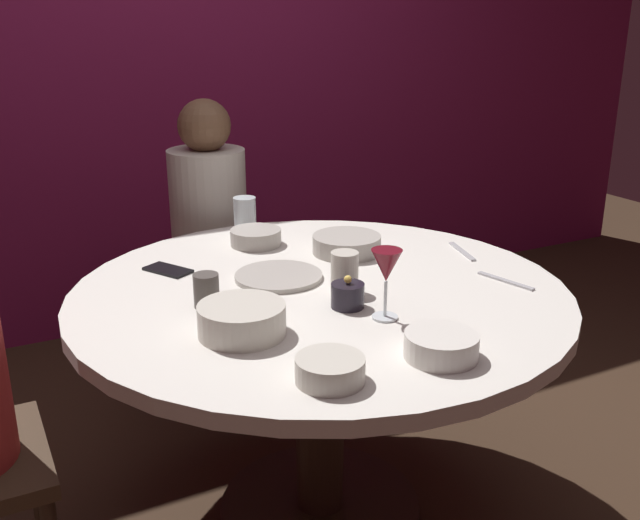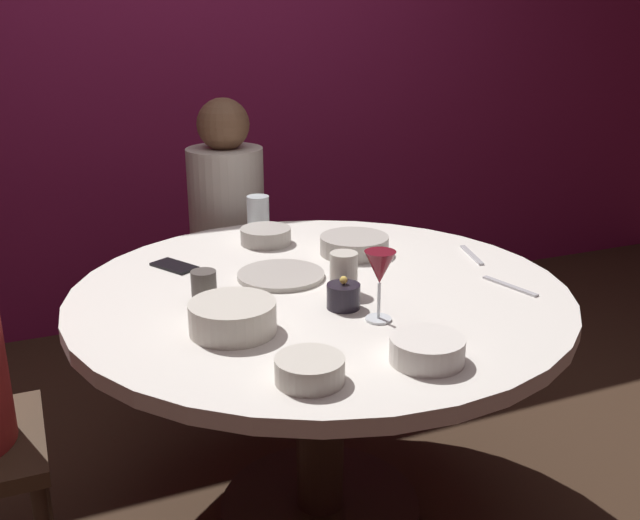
# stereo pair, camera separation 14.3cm
# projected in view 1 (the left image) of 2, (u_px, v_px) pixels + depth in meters

# --- Properties ---
(ground_plane) EXTENTS (8.00, 8.00, 0.00)m
(ground_plane) POSITION_uv_depth(u_px,v_px,m) (320.00, 510.00, 2.19)
(ground_plane) COLOR #382619
(back_wall) EXTENTS (6.00, 0.10, 2.60)m
(back_wall) POSITION_uv_depth(u_px,v_px,m) (144.00, 44.00, 3.18)
(back_wall) COLOR maroon
(back_wall) RESTS_ON ground
(dining_table) EXTENTS (1.35, 1.35, 0.72)m
(dining_table) POSITION_uv_depth(u_px,v_px,m) (320.00, 337.00, 2.00)
(dining_table) COLOR silver
(dining_table) RESTS_ON ground
(seated_diner_back) EXTENTS (0.40, 0.40, 1.14)m
(seated_diner_back) POSITION_uv_depth(u_px,v_px,m) (209.00, 215.00, 2.73)
(seated_diner_back) COLOR #3F2D1E
(seated_diner_back) RESTS_ON ground
(candle_holder) EXTENTS (0.09, 0.09, 0.08)m
(candle_holder) POSITION_uv_depth(u_px,v_px,m) (347.00, 295.00, 1.82)
(candle_holder) COLOR black
(candle_holder) RESTS_ON dining_table
(wine_glass) EXTENTS (0.08, 0.08, 0.18)m
(wine_glass) POSITION_uv_depth(u_px,v_px,m) (386.00, 269.00, 1.72)
(wine_glass) COLOR silver
(wine_glass) RESTS_ON dining_table
(dinner_plate) EXTENTS (0.25, 0.25, 0.01)m
(dinner_plate) POSITION_uv_depth(u_px,v_px,m) (279.00, 276.00, 2.02)
(dinner_plate) COLOR #B2ADA3
(dinner_plate) RESTS_ON dining_table
(cell_phone) EXTENTS (0.13, 0.16, 0.01)m
(cell_phone) POSITION_uv_depth(u_px,v_px,m) (168.00, 270.00, 2.08)
(cell_phone) COLOR black
(cell_phone) RESTS_ON dining_table
(bowl_serving_large) EXTENTS (0.16, 0.16, 0.05)m
(bowl_serving_large) POSITION_uv_depth(u_px,v_px,m) (256.00, 237.00, 2.31)
(bowl_serving_large) COLOR #B2ADA3
(bowl_serving_large) RESTS_ON dining_table
(bowl_salad_center) EXTENTS (0.21, 0.21, 0.06)m
(bowl_salad_center) POSITION_uv_depth(u_px,v_px,m) (347.00, 244.00, 2.23)
(bowl_salad_center) COLOR #B2ADA3
(bowl_salad_center) RESTS_ON dining_table
(bowl_small_white) EXTENTS (0.14, 0.14, 0.05)m
(bowl_small_white) POSITION_uv_depth(u_px,v_px,m) (330.00, 370.00, 1.45)
(bowl_small_white) COLOR beige
(bowl_small_white) RESTS_ON dining_table
(bowl_sauce_side) EXTENTS (0.20, 0.20, 0.07)m
(bowl_sauce_side) POSITION_uv_depth(u_px,v_px,m) (242.00, 320.00, 1.66)
(bowl_sauce_side) COLOR beige
(bowl_sauce_side) RESTS_ON dining_table
(bowl_rice_portion) EXTENTS (0.16, 0.16, 0.06)m
(bowl_rice_portion) POSITION_uv_depth(u_px,v_px,m) (441.00, 345.00, 1.55)
(bowl_rice_portion) COLOR silver
(bowl_rice_portion) RESTS_ON dining_table
(cup_near_candle) EXTENTS (0.08, 0.08, 0.11)m
(cup_near_candle) POSITION_uv_depth(u_px,v_px,m) (245.00, 214.00, 2.46)
(cup_near_candle) COLOR silver
(cup_near_candle) RESTS_ON dining_table
(cup_by_left_diner) EXTENTS (0.07, 0.07, 0.11)m
(cup_by_left_diner) POSITION_uv_depth(u_px,v_px,m) (345.00, 272.00, 1.91)
(cup_by_left_diner) COLOR beige
(cup_by_left_diner) RESTS_ON dining_table
(cup_by_right_diner) EXTENTS (0.07, 0.07, 0.09)m
(cup_by_right_diner) POSITION_uv_depth(u_px,v_px,m) (206.00, 290.00, 1.82)
(cup_by_right_diner) COLOR #4C4742
(cup_by_right_diner) RESTS_ON dining_table
(fork_near_plate) EXTENTS (0.06, 0.18, 0.01)m
(fork_near_plate) POSITION_uv_depth(u_px,v_px,m) (462.00, 251.00, 2.24)
(fork_near_plate) COLOR #B7B7BC
(fork_near_plate) RESTS_ON dining_table
(knife_near_plate) EXTENTS (0.06, 0.18, 0.01)m
(knife_near_plate) POSITION_uv_depth(u_px,v_px,m) (505.00, 281.00, 2.00)
(knife_near_plate) COLOR #B7B7BC
(knife_near_plate) RESTS_ON dining_table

